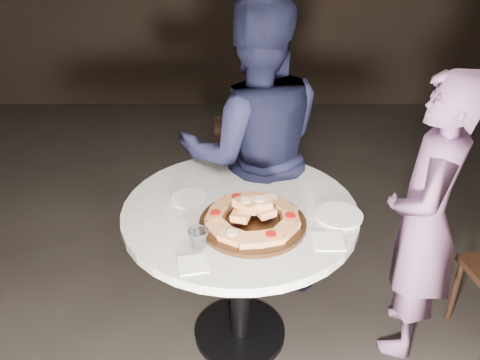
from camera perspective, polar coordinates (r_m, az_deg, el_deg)
The scene contains 12 objects.
floor at distance 3.05m, azimuth 2.06°, elevation -17.80°, with size 7.00×7.00×0.00m, color black.
table at distance 2.66m, azimuth 0.00°, elevation -5.91°, with size 1.42×1.42×0.85m.
serving_board at distance 2.45m, azimuth 1.37°, elevation -4.64°, with size 0.49×0.49×0.02m, color black.
focaccia_pile at distance 2.43m, azimuth 1.35°, elevation -3.72°, with size 0.44×0.43×0.12m.
plate_left at distance 2.65m, azimuth -5.44°, elevation -1.98°, with size 0.18×0.18×0.01m, color white.
plate_right at distance 2.55m, azimuth 10.52°, elevation -3.73°, with size 0.22×0.22×0.01m, color white.
water_glass at distance 2.31m, azimuth -4.46°, elevation -6.21°, with size 0.09×0.09×0.08m, color silver.
napkin_near at distance 2.24m, azimuth -5.06°, elevation -8.98°, with size 0.12×0.12×0.01m, color white.
napkin_far at distance 2.38m, azimuth 9.43°, elevation -6.48°, with size 0.13×0.13×0.01m, color white.
chair_far at distance 3.62m, azimuth 1.07°, elevation 1.70°, with size 0.48×0.49×0.92m.
diner_navy at distance 3.02m, azimuth 1.52°, elevation 3.02°, with size 0.86×0.67×1.76m, color black.
diner_teal at distance 2.77m, azimuth 19.05°, elevation -4.23°, with size 0.57×0.37×1.55m, color slate.
Camera 1 is at (-0.11, -2.03, 2.28)m, focal length 40.00 mm.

